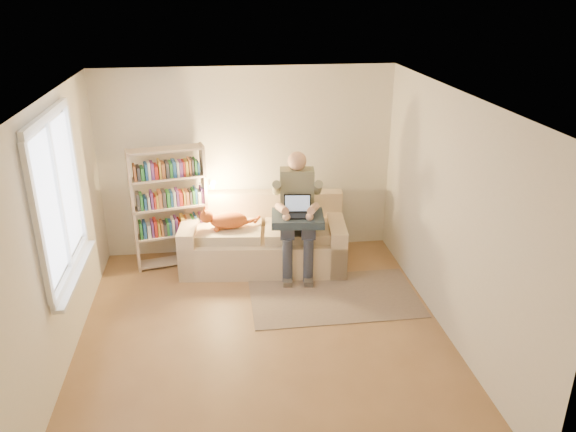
{
  "coord_description": "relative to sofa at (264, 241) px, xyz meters",
  "views": [
    {
      "loc": [
        -0.41,
        -5.17,
        3.57
      ],
      "look_at": [
        0.4,
        1.0,
        1.0
      ],
      "focal_mm": 35.0,
      "sensor_mm": 36.0,
      "label": 1
    }
  ],
  "objects": [
    {
      "name": "blanket",
      "position": [
        0.46,
        -0.38,
        0.46
      ],
      "size": [
        0.72,
        0.61,
        0.1
      ],
      "primitive_type": "cube",
      "rotation": [
        0.0,
        0.0,
        -0.11
      ],
      "color": "#24313F",
      "rests_on": "person"
    },
    {
      "name": "wall_front",
      "position": [
        -0.16,
        -4.0,
        0.96
      ],
      "size": [
        4.0,
        0.02,
        2.6
      ],
      "primitive_type": "cube",
      "color": "silver",
      "rests_on": "floor"
    },
    {
      "name": "cat",
      "position": [
        -0.54,
        -0.08,
        0.37
      ],
      "size": [
        0.76,
        0.31,
        0.27
      ],
      "rotation": [
        0.0,
        0.0,
        -0.11
      ],
      "color": "orange",
      "rests_on": "sofa"
    },
    {
      "name": "sofa",
      "position": [
        0.0,
        0.0,
        0.0
      ],
      "size": [
        2.27,
        1.22,
        0.92
      ],
      "rotation": [
        0.0,
        0.0,
        -0.11
      ],
      "color": "beige",
      "rests_on": "floor"
    },
    {
      "name": "window",
      "position": [
        -2.11,
        -1.55,
        1.04
      ],
      "size": [
        0.12,
        1.52,
        1.69
      ],
      "color": "white",
      "rests_on": "wall_left"
    },
    {
      "name": "laptop",
      "position": [
        0.46,
        -0.37,
        0.57
      ],
      "size": [
        0.38,
        0.34,
        0.29
      ],
      "rotation": [
        0.0,
        0.0,
        -0.11
      ],
      "color": "black",
      "rests_on": "blanket"
    },
    {
      "name": "wall_left",
      "position": [
        -2.16,
        -1.75,
        0.96
      ],
      "size": [
        0.02,
        4.5,
        2.6
      ],
      "primitive_type": "cube",
      "color": "silver",
      "rests_on": "floor"
    },
    {
      "name": "wall_right",
      "position": [
        1.84,
        -1.75,
        0.96
      ],
      "size": [
        0.02,
        4.5,
        2.6
      ],
      "primitive_type": "cube",
      "color": "silver",
      "rests_on": "floor"
    },
    {
      "name": "ceiling",
      "position": [
        -0.16,
        -1.75,
        2.26
      ],
      "size": [
        4.0,
        4.5,
        0.02
      ],
      "primitive_type": "cube",
      "color": "white",
      "rests_on": "wall_back"
    },
    {
      "name": "wall_back",
      "position": [
        -0.16,
        0.5,
        0.96
      ],
      "size": [
        4.0,
        0.02,
        2.6
      ],
      "primitive_type": "cube",
      "color": "silver",
      "rests_on": "floor"
    },
    {
      "name": "rug",
      "position": [
        0.77,
        -1.03,
        -0.33
      ],
      "size": [
        2.05,
        1.21,
        0.01
      ],
      "primitive_type": "cube",
      "rotation": [
        0.0,
        0.0,
        0.0
      ],
      "color": "gray",
      "rests_on": "floor"
    },
    {
      "name": "floor",
      "position": [
        -0.16,
        -1.75,
        -0.34
      ],
      "size": [
        4.5,
        4.5,
        0.0
      ],
      "primitive_type": "plane",
      "color": "brown",
      "rests_on": "ground"
    },
    {
      "name": "person",
      "position": [
        0.43,
        -0.21,
        0.56
      ],
      "size": [
        0.51,
        0.75,
        1.6
      ],
      "rotation": [
        0.0,
        0.0,
        -0.11
      ],
      "color": "gray",
      "rests_on": "sofa"
    },
    {
      "name": "bookshelf",
      "position": [
        -1.22,
        0.15,
        0.58
      ],
      "size": [
        1.13,
        0.45,
        1.65
      ],
      "rotation": [
        0.0,
        0.0,
        0.21
      ],
      "color": "beige",
      "rests_on": "floor"
    }
  ]
}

